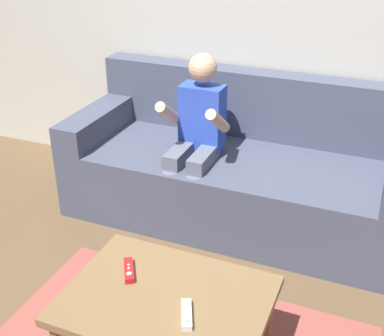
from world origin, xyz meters
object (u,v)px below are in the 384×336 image
couch (239,171)px  person_seated_on_couch (196,134)px  coffee_table (167,310)px  game_remote_red_center (129,270)px  game_remote_white_near_edge (187,315)px

couch → person_seated_on_couch: (-0.20, -0.18, 0.28)m
coffee_table → couch: bearing=95.2°
game_remote_red_center → coffee_table: bearing=-19.3°
coffee_table → game_remote_red_center: bearing=160.7°
game_remote_red_center → game_remote_white_near_edge: bearing=-24.2°
game_remote_white_near_edge → game_remote_red_center: 0.34m
game_remote_white_near_edge → game_remote_red_center: size_ratio=1.03×
coffee_table → game_remote_white_near_edge: 0.15m
couch → person_seated_on_couch: bearing=-138.3°
person_seated_on_couch → game_remote_white_near_edge: size_ratio=6.93×
person_seated_on_couch → coffee_table: size_ratio=1.30×
person_seated_on_couch → game_remote_white_near_edge: bearing=-69.6°
coffee_table → game_remote_red_center: size_ratio=5.51×
person_seated_on_couch → coffee_table: bearing=-73.7°
game_remote_white_near_edge → person_seated_on_couch: bearing=110.4°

